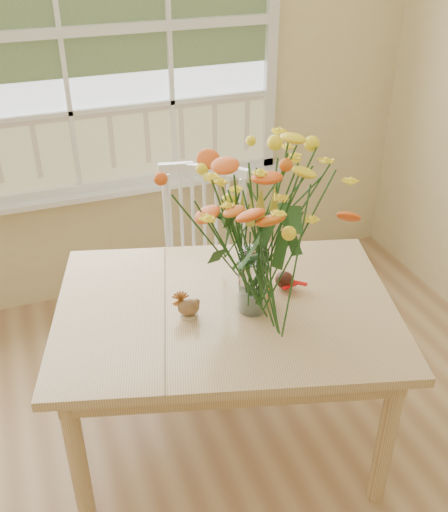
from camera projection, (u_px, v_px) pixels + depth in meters
name	position (u px, v px, depth m)	size (l,w,h in m)	color
wall_back	(64.00, 72.00, 3.03)	(4.00, 0.02, 2.70)	beige
window	(60.00, 37.00, 2.91)	(2.42, 0.12, 1.74)	silver
dining_table	(226.00, 324.00, 2.43)	(1.55, 1.28, 0.72)	tan
windsor_chair	(202.00, 253.00, 3.08)	(0.60, 0.59, 0.97)	white
flower_vase	(255.00, 222.00, 2.17)	(0.55, 0.55, 0.65)	white
pumpkin	(262.00, 292.00, 2.40)	(0.09, 0.09, 0.07)	#DA5719
turkey_figurine	(189.00, 307.00, 2.30)	(0.10, 0.08, 0.11)	#CCB78C
dark_gourd	(284.00, 281.00, 2.48)	(0.13, 0.10, 0.07)	#38160F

